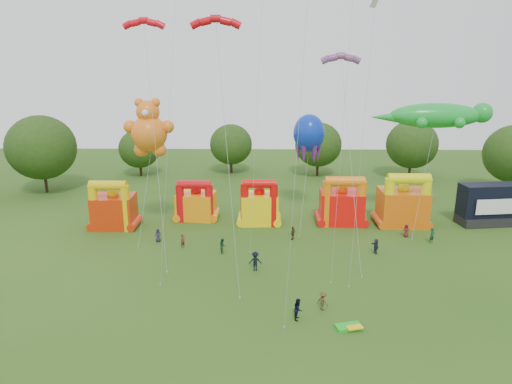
{
  "coord_description": "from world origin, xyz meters",
  "views": [
    {
      "loc": [
        -1.79,
        -26.8,
        19.5
      ],
      "look_at": [
        -2.67,
        18.0,
        6.88
      ],
      "focal_mm": 32.0,
      "sensor_mm": 36.0,
      "label": 1
    }
  ],
  "objects_px": {
    "bouncy_castle_0": "(113,209)",
    "bouncy_castle_2": "(259,206)",
    "gecko_kite": "(428,159)",
    "spectator_0": "(158,235)",
    "spectator_4": "(293,233)",
    "teddy_bear_kite": "(148,151)",
    "octopus_kite": "(306,170)",
    "stage_trailer": "(492,205)"
  },
  "relations": [
    {
      "from": "octopus_kite",
      "to": "spectator_0",
      "type": "bearing_deg",
      "value": -153.23
    },
    {
      "from": "octopus_kite",
      "to": "bouncy_castle_0",
      "type": "bearing_deg",
      "value": -170.14
    },
    {
      "from": "octopus_kite",
      "to": "spectator_0",
      "type": "xyz_separation_m",
      "value": [
        -17.33,
        -8.74,
        -5.68
      ]
    },
    {
      "from": "bouncy_castle_2",
      "to": "spectator_0",
      "type": "height_order",
      "value": "bouncy_castle_2"
    },
    {
      "from": "gecko_kite",
      "to": "octopus_kite",
      "type": "height_order",
      "value": "gecko_kite"
    },
    {
      "from": "spectator_0",
      "to": "bouncy_castle_0",
      "type": "bearing_deg",
      "value": 123.89
    },
    {
      "from": "octopus_kite",
      "to": "spectator_0",
      "type": "relative_size",
      "value": 8.5
    },
    {
      "from": "bouncy_castle_0",
      "to": "bouncy_castle_2",
      "type": "bearing_deg",
      "value": 5.87
    },
    {
      "from": "bouncy_castle_0",
      "to": "spectator_4",
      "type": "bearing_deg",
      "value": -9.45
    },
    {
      "from": "spectator_4",
      "to": "teddy_bear_kite",
      "type": "bearing_deg",
      "value": -55.17
    },
    {
      "from": "teddy_bear_kite",
      "to": "spectator_4",
      "type": "distance_m",
      "value": 19.06
    },
    {
      "from": "stage_trailer",
      "to": "spectator_4",
      "type": "distance_m",
      "value": 25.94
    },
    {
      "from": "bouncy_castle_0",
      "to": "spectator_0",
      "type": "relative_size",
      "value": 3.99
    },
    {
      "from": "teddy_bear_kite",
      "to": "bouncy_castle_0",
      "type": "bearing_deg",
      "value": 160.86
    },
    {
      "from": "bouncy_castle_2",
      "to": "teddy_bear_kite",
      "type": "relative_size",
      "value": 0.38
    },
    {
      "from": "bouncy_castle_0",
      "to": "bouncy_castle_2",
      "type": "distance_m",
      "value": 17.93
    },
    {
      "from": "spectator_4",
      "to": "stage_trailer",
      "type": "bearing_deg",
      "value": 144.31
    },
    {
      "from": "teddy_bear_kite",
      "to": "spectator_0",
      "type": "relative_size",
      "value": 10.16
    },
    {
      "from": "octopus_kite",
      "to": "spectator_0",
      "type": "distance_m",
      "value": 20.23
    },
    {
      "from": "octopus_kite",
      "to": "spectator_4",
      "type": "height_order",
      "value": "octopus_kite"
    },
    {
      "from": "bouncy_castle_0",
      "to": "spectator_0",
      "type": "xyz_separation_m",
      "value": [
        6.44,
        -4.61,
        -1.6
      ]
    },
    {
      "from": "teddy_bear_kite",
      "to": "octopus_kite",
      "type": "height_order",
      "value": "teddy_bear_kite"
    },
    {
      "from": "bouncy_castle_2",
      "to": "spectator_4",
      "type": "bearing_deg",
      "value": -54.22
    },
    {
      "from": "stage_trailer",
      "to": "teddy_bear_kite",
      "type": "height_order",
      "value": "teddy_bear_kite"
    },
    {
      "from": "stage_trailer",
      "to": "teddy_bear_kite",
      "type": "bearing_deg",
      "value": -174.43
    },
    {
      "from": "octopus_kite",
      "to": "bouncy_castle_2",
      "type": "bearing_deg",
      "value": -158.82
    },
    {
      "from": "bouncy_castle_0",
      "to": "octopus_kite",
      "type": "xyz_separation_m",
      "value": [
        23.77,
        4.13,
        4.09
      ]
    },
    {
      "from": "bouncy_castle_0",
      "to": "octopus_kite",
      "type": "height_order",
      "value": "octopus_kite"
    },
    {
      "from": "bouncy_castle_2",
      "to": "gecko_kite",
      "type": "height_order",
      "value": "gecko_kite"
    },
    {
      "from": "bouncy_castle_0",
      "to": "spectator_0",
      "type": "bearing_deg",
      "value": -35.62
    },
    {
      "from": "bouncy_castle_2",
      "to": "spectator_4",
      "type": "xyz_separation_m",
      "value": [
        3.93,
        -5.45,
        -1.5
      ]
    },
    {
      "from": "bouncy_castle_2",
      "to": "spectator_4",
      "type": "relative_size",
      "value": 3.77
    },
    {
      "from": "bouncy_castle_0",
      "to": "gecko_kite",
      "type": "relative_size",
      "value": 0.41
    },
    {
      "from": "teddy_bear_kite",
      "to": "spectator_0",
      "type": "distance_m",
      "value": 9.7
    },
    {
      "from": "teddy_bear_kite",
      "to": "octopus_kite",
      "type": "bearing_deg",
      "value": 17.65
    },
    {
      "from": "gecko_kite",
      "to": "spectator_0",
      "type": "bearing_deg",
      "value": -169.9
    },
    {
      "from": "gecko_kite",
      "to": "spectator_4",
      "type": "height_order",
      "value": "gecko_kite"
    },
    {
      "from": "bouncy_castle_2",
      "to": "gecko_kite",
      "type": "distance_m",
      "value": 21.04
    },
    {
      "from": "octopus_kite",
      "to": "gecko_kite",
      "type": "bearing_deg",
      "value": -12.49
    },
    {
      "from": "bouncy_castle_2",
      "to": "stage_trailer",
      "type": "xyz_separation_m",
      "value": [
        29.13,
        0.45,
        0.21
      ]
    },
    {
      "from": "spectator_0",
      "to": "spectator_4",
      "type": "height_order",
      "value": "spectator_4"
    },
    {
      "from": "octopus_kite",
      "to": "spectator_4",
      "type": "xyz_separation_m",
      "value": [
        -2.0,
        -7.75,
        -5.67
      ]
    }
  ]
}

